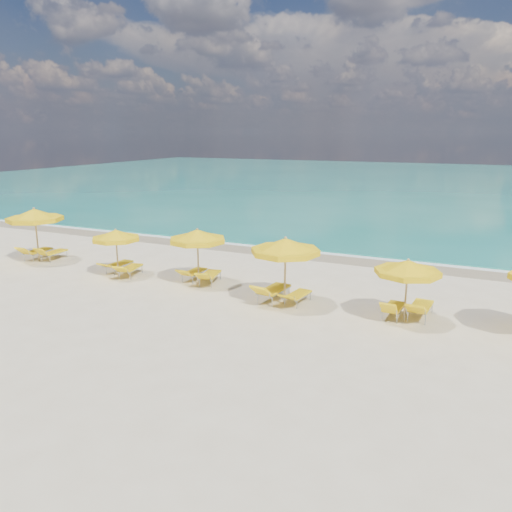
% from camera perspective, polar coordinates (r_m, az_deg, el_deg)
% --- Properties ---
extents(ground_plane, '(120.00, 120.00, 0.00)m').
position_cam_1_polar(ground_plane, '(19.27, -1.85, -4.45)').
color(ground_plane, beige).
extents(ocean, '(120.00, 80.00, 0.30)m').
position_cam_1_polar(ocean, '(65.17, 17.34, 8.01)').
color(ocean, '#157869').
rests_on(ocean, ground).
extents(wet_sand_band, '(120.00, 2.60, 0.01)m').
position_cam_1_polar(wet_sand_band, '(25.86, 5.42, 0.30)').
color(wet_sand_band, tan).
rests_on(wet_sand_band, ground).
extents(foam_line, '(120.00, 1.20, 0.03)m').
position_cam_1_polar(foam_line, '(26.59, 5.98, 0.67)').
color(foam_line, white).
rests_on(foam_line, ground).
extents(whitecap_near, '(14.00, 0.36, 0.05)m').
position_cam_1_polar(whitecap_near, '(36.75, 1.49, 4.45)').
color(whitecap_near, white).
rests_on(whitecap_near, ground).
extents(whitecap_far, '(18.00, 0.30, 0.05)m').
position_cam_1_polar(whitecap_far, '(40.83, 24.04, 4.20)').
color(whitecap_far, white).
rests_on(whitecap_far, ground).
extents(umbrella_1, '(2.60, 2.60, 2.63)m').
position_cam_1_polar(umbrella_1, '(25.96, -23.98, 4.26)').
color(umbrella_1, tan).
rests_on(umbrella_1, ground).
extents(umbrella_2, '(2.59, 2.59, 2.09)m').
position_cam_1_polar(umbrella_2, '(22.17, -15.73, 2.25)').
color(umbrella_2, tan).
rests_on(umbrella_2, ground).
extents(umbrella_3, '(2.66, 2.66, 2.35)m').
position_cam_1_polar(umbrella_3, '(20.24, -6.72, 2.23)').
color(umbrella_3, tan).
rests_on(umbrella_3, ground).
extents(umbrella_4, '(2.90, 2.90, 2.53)m').
position_cam_1_polar(umbrella_4, '(17.63, 3.38, 1.06)').
color(umbrella_4, tan).
rests_on(umbrella_4, ground).
extents(umbrella_5, '(2.21, 2.21, 2.16)m').
position_cam_1_polar(umbrella_5, '(16.75, 16.96, -1.33)').
color(umbrella_5, tan).
rests_on(umbrella_5, ground).
extents(lounger_1_left, '(0.73, 1.90, 0.82)m').
position_cam_1_polar(lounger_1_left, '(26.88, -23.70, 0.19)').
color(lounger_1_left, '#A5A8AD').
rests_on(lounger_1_left, ground).
extents(lounger_1_right, '(0.63, 1.72, 0.79)m').
position_cam_1_polar(lounger_1_right, '(26.39, -22.11, 0.07)').
color(lounger_1_right, '#A5A8AD').
rests_on(lounger_1_right, ground).
extents(lounger_2_left, '(0.66, 1.79, 0.64)m').
position_cam_1_polar(lounger_2_left, '(23.17, -15.43, -1.25)').
color(lounger_2_left, '#A5A8AD').
rests_on(lounger_2_left, ground).
extents(lounger_2_right, '(0.89, 1.82, 0.71)m').
position_cam_1_polar(lounger_2_right, '(22.34, -14.17, -1.72)').
color(lounger_2_right, '#A5A8AD').
rests_on(lounger_2_right, ground).
extents(lounger_3_left, '(0.58, 1.70, 0.69)m').
position_cam_1_polar(lounger_3_left, '(21.27, -7.11, -2.19)').
color(lounger_3_left, '#A5A8AD').
rests_on(lounger_3_left, ground).
extents(lounger_3_right, '(0.93, 1.88, 0.75)m').
position_cam_1_polar(lounger_3_right, '(20.68, -5.31, -2.57)').
color(lounger_3_right, '#A5A8AD').
rests_on(lounger_3_right, ground).
extents(lounger_4_left, '(0.89, 2.08, 0.88)m').
position_cam_1_polar(lounger_4_left, '(18.55, 1.97, -4.39)').
color(lounger_4_left, '#A5A8AD').
rests_on(lounger_4_left, ground).
extents(lounger_4_right, '(0.77, 1.76, 0.63)m').
position_cam_1_polar(lounger_4_right, '(18.29, 4.74, -4.86)').
color(lounger_4_right, '#A5A8AD').
rests_on(lounger_4_right, ground).
extents(lounger_5_left, '(0.66, 1.65, 0.80)m').
position_cam_1_polar(lounger_5_left, '(17.54, 15.42, -6.14)').
color(lounger_5_left, '#A5A8AD').
rests_on(lounger_5_left, ground).
extents(lounger_5_right, '(0.77, 1.93, 0.82)m').
position_cam_1_polar(lounger_5_right, '(17.75, 18.25, -6.03)').
color(lounger_5_right, '#A5A8AD').
rests_on(lounger_5_right, ground).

